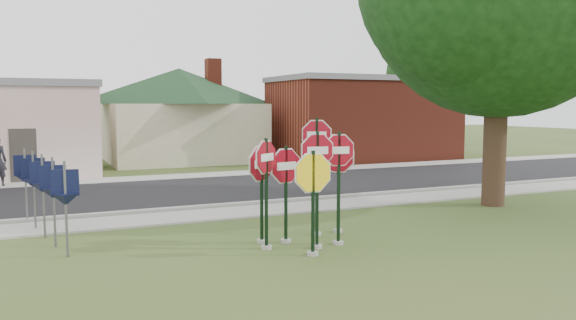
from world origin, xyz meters
name	(u,v)px	position (x,y,z in m)	size (l,w,h in m)	color
ground	(338,260)	(0.00, 0.00, 0.00)	(120.00, 120.00, 0.00)	#2F4A1C
sidewalk_near	(246,212)	(0.00, 5.50, 0.03)	(60.00, 1.60, 0.06)	#989890
road	(204,191)	(0.00, 10.00, 0.02)	(60.00, 7.00, 0.04)	black
sidewalk_far	(177,177)	(0.00, 14.30, 0.03)	(60.00, 1.60, 0.06)	#989890
curb	(235,205)	(0.00, 6.50, 0.07)	(60.00, 0.20, 0.14)	#989890
stop_sign_center	(317,174)	(0.03, 1.03, 1.65)	(1.01, 0.24, 2.67)	gray
stop_sign_yellow	(313,189)	(-0.31, 0.54, 1.41)	(1.17, 0.24, 2.32)	gray
stop_sign_left	(266,179)	(-1.00, 1.41, 1.55)	(0.85, 0.58, 2.52)	gray
stop_sign_right	(339,173)	(0.62, 1.12, 1.63)	(0.99, 0.24, 2.64)	gray
stop_sign_back_right	(317,160)	(0.58, 2.12, 1.83)	(0.88, 0.50, 2.93)	gray
stop_sign_back_left	(286,181)	(-0.38, 1.77, 1.42)	(1.10, 0.24, 2.32)	gray
stop_sign_far_right	(338,173)	(1.21, 2.19, 1.48)	(0.85, 0.69, 2.42)	gray
stop_sign_far_left	(262,179)	(-0.89, 1.97, 1.47)	(1.01, 0.56, 2.39)	gray
route_sign_row	(43,187)	(-5.40, 4.50, 1.22)	(1.43, 4.63, 2.00)	#59595E
building_house	(179,96)	(2.00, 22.00, 3.65)	(11.60, 11.60, 6.20)	beige
building_brick	(363,118)	(12.00, 18.50, 2.40)	(10.20, 6.20, 4.75)	maroon
bg_tree_right	(423,73)	(22.00, 26.00, 5.58)	(5.60, 5.60, 8.40)	black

